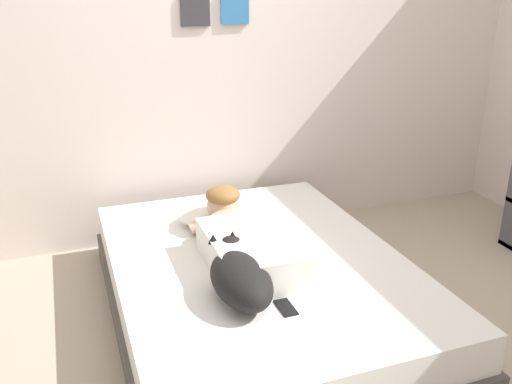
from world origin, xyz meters
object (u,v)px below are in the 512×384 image
at_px(bed, 258,286).
at_px(cell_phone, 286,307).
at_px(pillow, 220,213).
at_px(coffee_cup, 257,226).
at_px(person_lying, 243,238).
at_px(dog, 240,276).

bearing_deg(bed, cell_phone, -95.62).
xyz_separation_m(pillow, cell_phone, (0.00, -1.02, -0.05)).
distance_m(bed, coffee_cup, 0.39).
relative_size(bed, coffee_cup, 16.47).
relative_size(person_lying, coffee_cup, 7.36).
bearing_deg(person_lying, coffee_cup, 56.45).
distance_m(pillow, person_lying, 0.49).
distance_m(person_lying, dog, 0.39).
xyz_separation_m(dog, coffee_cup, (0.32, 0.63, -0.07)).
height_order(pillow, cell_phone, pillow).
height_order(bed, person_lying, person_lying).
distance_m(dog, cell_phone, 0.26).
relative_size(coffee_cup, cell_phone, 0.89).
bearing_deg(pillow, dog, -100.52).
bearing_deg(pillow, coffee_cup, -54.35).
xyz_separation_m(person_lying, coffee_cup, (0.18, 0.26, -0.07)).
relative_size(pillow, coffee_cup, 4.16).
relative_size(pillow, dog, 0.90).
height_order(dog, coffee_cup, dog).
relative_size(bed, person_lying, 2.24).
height_order(bed, coffee_cup, coffee_cup).
height_order(coffee_cup, cell_phone, coffee_cup).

